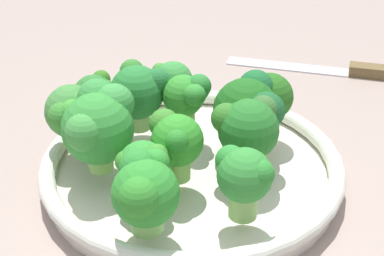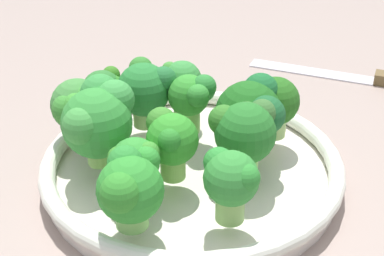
{
  "view_description": "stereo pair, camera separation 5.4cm",
  "coord_description": "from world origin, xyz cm",
  "px_view_note": "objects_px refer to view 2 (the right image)",
  "views": [
    {
      "loc": [
        7.39,
        -48.43,
        33.04
      ],
      "look_at": [
        -1.42,
        -2.87,
        5.95
      ],
      "focal_mm": 53.11,
      "sensor_mm": 36.0,
      "label": 1
    },
    {
      "loc": [
        12.59,
        -47.11,
        33.04
      ],
      "look_at": [
        -1.42,
        -2.87,
        5.95
      ],
      "focal_mm": 53.11,
      "sensor_mm": 36.0,
      "label": 2
    }
  ],
  "objects_px": {
    "broccoli_floret_7": "(182,82)",
    "broccoli_floret_12": "(136,163)",
    "broccoli_floret_8": "(77,106)",
    "broccoli_floret_11": "(104,91)",
    "broccoli_floret_2": "(231,180)",
    "broccoli_floret_5": "(245,131)",
    "broccoli_floret_10": "(128,189)",
    "knife": "(375,79)",
    "broccoli_floret_1": "(193,96)",
    "bowl": "(192,167)",
    "broccoli_floret_6": "(145,88)",
    "broccoli_floret_0": "(98,118)",
    "broccoli_floret_9": "(251,114)",
    "broccoli_floret_4": "(274,103)",
    "broccoli_floret_3": "(171,139)"
  },
  "relations": [
    {
      "from": "bowl",
      "to": "broccoli_floret_9",
      "type": "distance_m",
      "value": 0.08
    },
    {
      "from": "bowl",
      "to": "broccoli_floret_9",
      "type": "relative_size",
      "value": 3.94
    },
    {
      "from": "broccoli_floret_4",
      "to": "broccoli_floret_11",
      "type": "xyz_separation_m",
      "value": [
        -0.17,
        -0.02,
        -0.0
      ]
    },
    {
      "from": "broccoli_floret_1",
      "to": "broccoli_floret_9",
      "type": "xyz_separation_m",
      "value": [
        0.06,
        -0.02,
        -0.0
      ]
    },
    {
      "from": "knife",
      "to": "broccoli_floret_0",
      "type": "bearing_deg",
      "value": -127.11
    },
    {
      "from": "broccoli_floret_6",
      "to": "broccoli_floret_8",
      "type": "relative_size",
      "value": 1.07
    },
    {
      "from": "broccoli_floret_6",
      "to": "broccoli_floret_11",
      "type": "bearing_deg",
      "value": -172.46
    },
    {
      "from": "broccoli_floret_1",
      "to": "broccoli_floret_12",
      "type": "height_order",
      "value": "broccoli_floret_1"
    },
    {
      "from": "broccoli_floret_11",
      "to": "broccoli_floret_4",
      "type": "bearing_deg",
      "value": 7.57
    },
    {
      "from": "broccoli_floret_4",
      "to": "broccoli_floret_9",
      "type": "distance_m",
      "value": 0.04
    },
    {
      "from": "broccoli_floret_7",
      "to": "broccoli_floret_11",
      "type": "relative_size",
      "value": 1.06
    },
    {
      "from": "broccoli_floret_0",
      "to": "broccoli_floret_5",
      "type": "relative_size",
      "value": 1.18
    },
    {
      "from": "broccoli_floret_8",
      "to": "broccoli_floret_11",
      "type": "height_order",
      "value": "broccoli_floret_8"
    },
    {
      "from": "bowl",
      "to": "knife",
      "type": "relative_size",
      "value": 1.11
    },
    {
      "from": "broccoli_floret_2",
      "to": "knife",
      "type": "height_order",
      "value": "broccoli_floret_2"
    },
    {
      "from": "bowl",
      "to": "broccoli_floret_8",
      "type": "relative_size",
      "value": 4.56
    },
    {
      "from": "broccoli_floret_0",
      "to": "broccoli_floret_8",
      "type": "relative_size",
      "value": 1.3
    },
    {
      "from": "bowl",
      "to": "broccoli_floret_5",
      "type": "height_order",
      "value": "broccoli_floret_5"
    },
    {
      "from": "broccoli_floret_2",
      "to": "broccoli_floret_12",
      "type": "height_order",
      "value": "broccoli_floret_2"
    },
    {
      "from": "broccoli_floret_7",
      "to": "broccoli_floret_12",
      "type": "relative_size",
      "value": 1.18
    },
    {
      "from": "broccoli_floret_1",
      "to": "broccoli_floret_3",
      "type": "relative_size",
      "value": 1.02
    },
    {
      "from": "bowl",
      "to": "broccoli_floret_11",
      "type": "relative_size",
      "value": 5.13
    },
    {
      "from": "broccoli_floret_2",
      "to": "bowl",
      "type": "bearing_deg",
      "value": 125.36
    },
    {
      "from": "bowl",
      "to": "broccoli_floret_11",
      "type": "xyz_separation_m",
      "value": [
        -0.11,
        0.04,
        0.05
      ]
    },
    {
      "from": "bowl",
      "to": "broccoli_floret_2",
      "type": "xyz_separation_m",
      "value": [
        0.06,
        -0.08,
        0.05
      ]
    },
    {
      "from": "broccoli_floret_10",
      "to": "broccoli_floret_4",
      "type": "bearing_deg",
      "value": 64.96
    },
    {
      "from": "broccoli_floret_2",
      "to": "broccoli_floret_12",
      "type": "distance_m",
      "value": 0.09
    },
    {
      "from": "broccoli_floret_8",
      "to": "broccoli_floret_10",
      "type": "height_order",
      "value": "broccoli_floret_8"
    },
    {
      "from": "broccoli_floret_3",
      "to": "broccoli_floret_11",
      "type": "distance_m",
      "value": 0.13
    },
    {
      "from": "broccoli_floret_2",
      "to": "broccoli_floret_5",
      "type": "bearing_deg",
      "value": 94.18
    },
    {
      "from": "broccoli_floret_0",
      "to": "broccoli_floret_12",
      "type": "bearing_deg",
      "value": -34.62
    },
    {
      "from": "broccoli_floret_4",
      "to": "broccoli_floret_9",
      "type": "height_order",
      "value": "broccoli_floret_9"
    },
    {
      "from": "knife",
      "to": "broccoli_floret_11",
      "type": "bearing_deg",
      "value": -137.64
    },
    {
      "from": "broccoli_floret_0",
      "to": "broccoli_floret_12",
      "type": "xyz_separation_m",
      "value": [
        0.05,
        -0.04,
        -0.02
      ]
    },
    {
      "from": "broccoli_floret_1",
      "to": "broccoli_floret_4",
      "type": "bearing_deg",
      "value": 12.41
    },
    {
      "from": "broccoli_floret_6",
      "to": "broccoli_floret_10",
      "type": "bearing_deg",
      "value": -72.88
    },
    {
      "from": "broccoli_floret_1",
      "to": "broccoli_floret_2",
      "type": "xyz_separation_m",
      "value": [
        0.07,
        -0.13,
        -0.0
      ]
    },
    {
      "from": "broccoli_floret_4",
      "to": "broccoli_floret_1",
      "type": "bearing_deg",
      "value": -167.59
    },
    {
      "from": "broccoli_floret_6",
      "to": "knife",
      "type": "height_order",
      "value": "broccoli_floret_6"
    },
    {
      "from": "knife",
      "to": "broccoli_floret_1",
      "type": "bearing_deg",
      "value": -126.17
    },
    {
      "from": "broccoli_floret_6",
      "to": "broccoli_floret_12",
      "type": "height_order",
      "value": "broccoli_floret_6"
    },
    {
      "from": "broccoli_floret_10",
      "to": "broccoli_floret_1",
      "type": "bearing_deg",
      "value": 88.96
    },
    {
      "from": "broccoli_floret_0",
      "to": "knife",
      "type": "bearing_deg",
      "value": 52.89
    },
    {
      "from": "bowl",
      "to": "broccoli_floret_3",
      "type": "bearing_deg",
      "value": -100.31
    },
    {
      "from": "broccoli_floret_10",
      "to": "bowl",
      "type": "bearing_deg",
      "value": 82.23
    },
    {
      "from": "broccoli_floret_2",
      "to": "broccoli_floret_1",
      "type": "bearing_deg",
      "value": 119.54
    },
    {
      "from": "broccoli_floret_9",
      "to": "broccoli_floret_11",
      "type": "xyz_separation_m",
      "value": [
        -0.16,
        0.01,
        -0.0
      ]
    },
    {
      "from": "broccoli_floret_10",
      "to": "broccoli_floret_12",
      "type": "relative_size",
      "value": 1.22
    },
    {
      "from": "broccoli_floret_2",
      "to": "broccoli_floret_4",
      "type": "xyz_separation_m",
      "value": [
        0.01,
        0.14,
        -0.0
      ]
    },
    {
      "from": "broccoli_floret_3",
      "to": "broccoli_floret_10",
      "type": "xyz_separation_m",
      "value": [
        -0.01,
        -0.08,
        -0.0
      ]
    }
  ]
}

